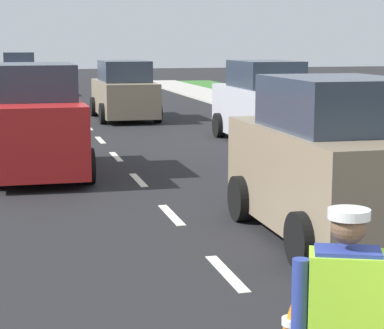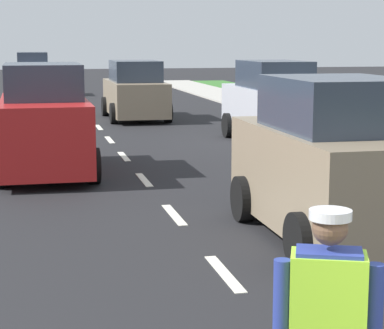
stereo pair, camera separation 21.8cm
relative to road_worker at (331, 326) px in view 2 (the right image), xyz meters
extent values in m
plane|color=black|center=(0.39, 19.23, -0.93)|extent=(96.00, 96.00, 0.00)
cube|color=silver|center=(0.39, 3.93, -0.93)|extent=(0.14, 1.40, 0.01)
cube|color=silver|center=(0.39, 6.93, -0.93)|extent=(0.14, 1.40, 0.01)
cube|color=silver|center=(0.39, 9.93, -0.93)|extent=(0.14, 1.40, 0.01)
cube|color=silver|center=(0.39, 12.93, -0.93)|extent=(0.14, 1.40, 0.01)
cube|color=silver|center=(0.39, 15.93, -0.93)|extent=(0.14, 1.40, 0.01)
cube|color=silver|center=(0.39, 18.93, -0.93)|extent=(0.14, 1.40, 0.01)
cube|color=silver|center=(0.39, 21.93, -0.93)|extent=(0.14, 1.40, 0.01)
cube|color=silver|center=(0.39, 24.93, -0.93)|extent=(0.14, 1.40, 0.01)
cube|color=silver|center=(0.39, 27.93, -0.93)|extent=(0.14, 1.40, 0.01)
cube|color=silver|center=(0.39, 30.93, -0.93)|extent=(0.14, 1.40, 0.01)
cube|color=silver|center=(0.39, 33.93, -0.93)|extent=(0.14, 1.40, 0.01)
cube|color=silver|center=(0.39, 36.93, -0.93)|extent=(0.14, 1.40, 0.01)
cube|color=silver|center=(0.39, 39.93, -0.93)|extent=(0.14, 1.40, 0.01)
cube|color=silver|center=(0.39, 42.93, -0.93)|extent=(0.14, 1.40, 0.01)
cube|color=silver|center=(0.39, 45.93, -0.93)|extent=(0.14, 1.40, 0.01)
cube|color=navy|center=(-0.02, 0.00, 0.19)|extent=(0.46, 0.37, 0.60)
cube|color=#A5EA33|center=(-0.02, 0.00, 0.21)|extent=(0.53, 0.43, 0.51)
cylinder|color=navy|center=(-0.29, 0.11, 0.14)|extent=(0.11, 0.11, 0.55)
cylinder|color=navy|center=(0.24, -0.10, 0.14)|extent=(0.11, 0.11, 0.55)
sphere|color=brown|center=(-0.02, 0.00, 0.63)|extent=(0.22, 0.22, 0.22)
cylinder|color=silver|center=(-0.02, 0.00, 0.71)|extent=(0.26, 0.26, 0.06)
cone|color=orange|center=(0.29, 1.62, -0.65)|extent=(0.30, 0.30, 0.51)
cylinder|color=white|center=(0.29, 1.62, -0.62)|extent=(0.20, 0.20, 0.06)
cube|color=gray|center=(1.86, 21.21, -0.19)|extent=(1.75, 4.26, 1.12)
cube|color=#2D3847|center=(1.86, 21.10, 0.72)|extent=(1.54, 2.34, 0.70)
cylinder|color=black|center=(0.97, 22.53, -0.59)|extent=(0.22, 0.68, 0.68)
cylinder|color=black|center=(2.76, 22.53, -0.59)|extent=(0.22, 0.68, 0.68)
cylinder|color=black|center=(0.97, 19.89, -0.59)|extent=(0.22, 0.68, 0.68)
cylinder|color=black|center=(2.76, 19.89, -0.59)|extent=(0.22, 0.68, 0.68)
cube|color=gray|center=(2.24, 5.15, -0.09)|extent=(1.78, 3.87, 1.32)
cube|color=#2D3847|center=(2.24, 5.05, 0.92)|extent=(1.57, 2.13, 0.70)
cylinder|color=black|center=(1.33, 6.35, -0.59)|extent=(0.22, 0.68, 0.68)
cylinder|color=black|center=(3.15, 6.35, -0.59)|extent=(0.22, 0.68, 0.68)
cylinder|color=black|center=(1.33, 3.95, -0.59)|extent=(0.22, 0.68, 0.68)
cube|color=red|center=(-1.45, 11.06, -0.08)|extent=(1.69, 4.06, 1.34)
cube|color=#2D3847|center=(-1.45, 11.16, 0.94)|extent=(1.49, 2.23, 0.70)
cylinder|color=black|center=(-0.59, 9.80, -0.59)|extent=(0.22, 0.68, 0.68)
cylinder|color=black|center=(-0.59, 12.32, -0.59)|extent=(0.22, 0.68, 0.68)
cylinder|color=black|center=(-2.32, 12.32, -0.59)|extent=(0.22, 0.68, 0.68)
cube|color=silver|center=(-1.43, 33.16, -0.13)|extent=(1.61, 3.89, 1.23)
cube|color=#2D3847|center=(-1.43, 33.25, 0.83)|extent=(1.42, 2.14, 0.70)
cylinder|color=black|center=(-0.61, 31.95, -0.59)|extent=(0.22, 0.68, 0.68)
cylinder|color=black|center=(-2.26, 31.95, -0.59)|extent=(0.22, 0.68, 0.68)
cylinder|color=black|center=(-0.61, 34.36, -0.59)|extent=(0.22, 0.68, 0.68)
cylinder|color=black|center=(-2.26, 34.36, -0.59)|extent=(0.22, 0.68, 0.68)
cube|color=silver|center=(4.52, 14.48, -0.11)|extent=(1.62, 4.22, 1.28)
cube|color=#2D3847|center=(4.52, 14.37, 0.88)|extent=(1.43, 2.32, 0.70)
cylinder|color=black|center=(3.69, 15.79, -0.59)|extent=(0.22, 0.68, 0.68)
cylinder|color=black|center=(5.36, 15.79, -0.59)|extent=(0.22, 0.68, 0.68)
cylinder|color=black|center=(3.69, 13.17, -0.59)|extent=(0.22, 0.68, 0.68)
cylinder|color=black|center=(5.36, 13.17, -0.59)|extent=(0.22, 0.68, 0.68)
camera|label=1|loc=(-2.00, -4.01, 1.75)|focal=69.37mm
camera|label=2|loc=(-1.79, -4.06, 1.75)|focal=69.37mm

